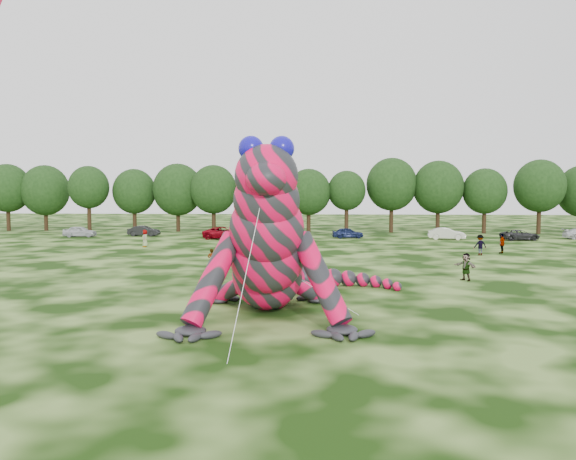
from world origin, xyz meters
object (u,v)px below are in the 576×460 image
(tree_1, at_px, (8,197))
(car_6, at_px, (520,235))
(spectator_5, at_px, (466,267))
(tree_12, at_px, (485,201))
(tree_7, at_px, (267,199))
(inflatable_gecko, at_px, (267,226))
(spectator_1, at_px, (247,256))
(tree_2, at_px, (45,198))
(spectator_4, at_px, (145,238))
(car_5, at_px, (447,234))
(spectator_0, at_px, (212,260))
(car_1, at_px, (144,231))
(tree_6, at_px, (214,199))
(tree_3, at_px, (89,199))
(spectator_2, at_px, (480,245))
(tree_10, at_px, (392,195))
(car_3, at_px, (288,234))
(car_2, at_px, (225,233))
(tree_9, at_px, (347,202))
(tree_13, at_px, (539,197))
(tree_8, at_px, (309,201))
(spectator_3, at_px, (502,244))
(tree_4, at_px, (134,200))
(tree_5, at_px, (178,198))
(tree_11, at_px, (438,197))

(tree_1, relative_size, car_6, 2.17)
(car_6, relative_size, spectator_5, 2.48)
(tree_12, bearing_deg, tree_7, -178.22)
(inflatable_gecko, relative_size, spectator_1, 9.51)
(tree_2, bearing_deg, car_6, -10.52)
(tree_2, relative_size, spectator_4, 5.35)
(car_5, height_order, spectator_0, spectator_0)
(inflatable_gecko, height_order, car_6, inflatable_gecko)
(inflatable_gecko, xyz_separation_m, tree_12, (24.74, 51.31, 0.38))
(car_1, bearing_deg, tree_6, -47.86)
(tree_3, bearing_deg, spectator_2, -28.87)
(car_6, bearing_deg, tree_10, 39.62)
(car_3, xyz_separation_m, spectator_5, (13.77, -30.59, 0.21))
(tree_12, distance_m, car_2, 36.18)
(spectator_0, distance_m, spectator_1, 2.97)
(tree_9, distance_m, car_1, 27.72)
(spectator_0, bearing_deg, tree_2, -59.67)
(spectator_5, bearing_deg, tree_2, -169.33)
(tree_3, bearing_deg, tree_2, 166.93)
(car_1, bearing_deg, tree_13, -80.93)
(tree_8, distance_m, car_5, 19.87)
(tree_7, xyz_separation_m, spectator_1, (2.25, -35.75, -3.87))
(inflatable_gecko, xyz_separation_m, spectator_2, (16.93, 24.21, -3.16))
(inflatable_gecko, height_order, tree_10, tree_10)
(car_5, height_order, car_6, car_5)
(car_2, bearing_deg, car_5, -87.49)
(spectator_3, bearing_deg, spectator_4, -57.91)
(inflatable_gecko, xyz_separation_m, car_5, (17.45, 40.90, -3.39))
(spectator_1, xyz_separation_m, spectator_5, (15.16, -5.19, 0.05))
(tree_4, xyz_separation_m, tree_5, (6.52, -0.28, 0.37))
(tree_3, height_order, tree_10, tree_10)
(tree_12, bearing_deg, spectator_3, -101.87)
(tree_6, xyz_separation_m, car_5, (30.29, -9.36, -4.03))
(tree_4, height_order, tree_10, tree_10)
(tree_12, bearing_deg, spectator_5, -106.84)
(tree_11, height_order, car_5, tree_11)
(tree_13, bearing_deg, tree_4, 178.40)
(spectator_3, height_order, spectator_4, spectator_3)
(car_1, relative_size, car_5, 0.93)
(tree_3, relative_size, spectator_3, 5.11)
(inflatable_gecko, distance_m, tree_10, 53.55)
(tree_13, bearing_deg, tree_9, 179.52)
(tree_1, distance_m, car_5, 62.16)
(tree_12, distance_m, spectator_1, 46.20)
(spectator_2, bearing_deg, car_5, -103.96)
(inflatable_gecko, relative_size, tree_3, 1.74)
(tree_4, distance_m, tree_8, 25.48)
(tree_7, xyz_separation_m, spectator_4, (-10.64, -20.67, -3.84))
(spectator_0, bearing_deg, car_2, -91.21)
(tree_12, xyz_separation_m, car_5, (-7.28, -10.41, -3.77))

